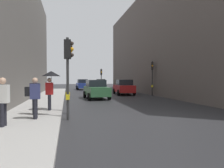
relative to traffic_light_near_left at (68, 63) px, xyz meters
name	(u,v)px	position (x,y,z in m)	size (l,w,h in m)	color
ground_plane	(163,117)	(4.53, -0.38, -2.58)	(120.00, 120.00, 0.00)	#28282B
sidewalk_kerb	(43,104)	(-1.73, 5.62, -2.50)	(2.82, 40.00, 0.16)	#A8A5A0
building_facade_right	(188,44)	(15.38, 13.96, 3.85)	(12.00, 34.72, 12.86)	#5B514C
traffic_light_near_left	(68,63)	(0.00, 0.00, 0.00)	(0.44, 0.26, 3.74)	#2D2D2D
traffic_light_near_right	(68,64)	(0.00, 1.62, 0.09)	(0.45, 0.34, 3.87)	#2D2D2D
traffic_light_far_median	(101,76)	(5.05, 20.75, -0.24)	(0.25, 0.43, 3.39)	#2D2D2D
traffic_light_mid_street	(152,72)	(9.08, 11.06, 0.04)	(0.33, 0.45, 3.81)	#2D2D2D
car_green_estate	(96,89)	(2.61, 9.28, -1.70)	(2.21, 4.30, 1.76)	#2D6038
car_red_sedan	(124,87)	(6.46, 13.21, -1.70)	(2.19, 4.29, 1.76)	red
car_blue_van	(83,84)	(2.51, 24.69, -1.70)	(2.15, 4.27, 1.76)	navy
car_yellow_taxi	(100,84)	(6.37, 29.41, -1.70)	(2.17, 4.28, 1.76)	yellow
pedestrian_with_umbrella	(51,79)	(-0.93, 2.10, -0.74)	(1.00, 1.00, 2.14)	black
pedestrian_with_grey_backpack	(34,96)	(-1.44, -0.19, -1.42)	(0.60, 0.36, 1.77)	black
pedestrian_with_black_backpack	(2,99)	(-2.37, -1.37, -1.42)	(0.63, 0.37, 1.77)	black
pedestrian_in_dark_coat	(35,94)	(-1.57, 0.89, -1.45)	(0.45, 0.36, 1.77)	black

